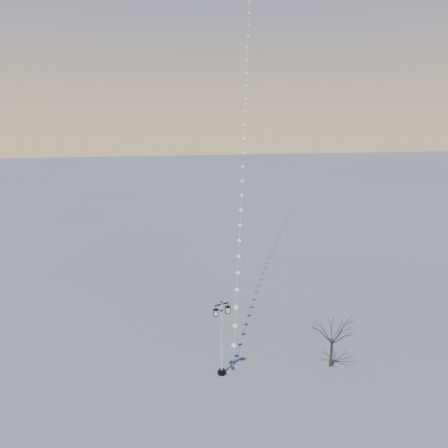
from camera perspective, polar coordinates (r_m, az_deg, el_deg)
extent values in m
plane|color=#606061|center=(31.40, 1.29, -19.61)|extent=(300.00, 300.00, 0.00)
cylinder|color=black|center=(32.12, -0.28, -18.56)|extent=(0.60, 0.60, 0.17)
cylinder|color=black|center=(32.03, -0.28, -18.32)|extent=(0.43, 0.43, 0.15)
cylinder|color=white|center=(30.71, -0.29, -14.26)|extent=(0.14, 0.14, 5.02)
cylinder|color=black|center=(29.83, -0.29, -11.02)|extent=(0.21, 0.21, 0.06)
cube|color=black|center=(29.64, -0.29, -10.27)|extent=(0.97, 0.42, 0.06)
sphere|color=black|center=(29.59, -0.29, -10.05)|extent=(0.15, 0.15, 0.15)
pyramid|color=black|center=(29.52, -1.07, -10.73)|extent=(0.47, 0.47, 0.15)
cube|color=beige|center=(29.66, -1.06, -11.31)|extent=(0.28, 0.28, 0.36)
cube|color=black|center=(29.75, -1.06, -11.67)|extent=(0.32, 0.32, 0.04)
pyramid|color=black|center=(29.91, 0.47, -10.37)|extent=(0.47, 0.47, 0.15)
cube|color=beige|center=(30.05, 0.47, -10.94)|extent=(0.28, 0.28, 0.36)
cube|color=black|center=(30.14, 0.47, -11.29)|extent=(0.32, 0.32, 0.04)
cone|color=#392E24|center=(33.27, 13.62, -15.79)|extent=(0.25, 0.25, 2.10)
cylinder|color=#31231C|center=(32.60, 1.13, -17.96)|extent=(0.22, 0.22, 0.22)
cylinder|color=black|center=(32.59, 1.13, -17.92)|extent=(0.03, 0.03, 0.28)
cone|color=orange|center=(46.97, 2.66, 15.47)|extent=(0.09, 0.09, 0.31)
cylinder|color=white|center=(32.31, 1.13, -17.14)|extent=(0.02, 0.02, 0.88)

